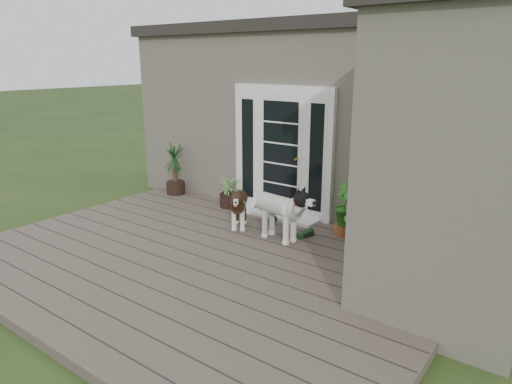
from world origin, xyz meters
The scene contains 17 objects.
deck centered at (0.00, 0.40, 0.06)m, with size 6.20×4.60×0.12m, color #6B5B4C.
house_main centered at (0.00, 4.65, 1.55)m, with size 7.40×4.00×3.10m, color #665E54.
roof_main centered at (0.00, 4.65, 3.20)m, with size 7.60×4.20×0.20m, color #2D2826.
house_wing centered at (2.90, 1.50, 1.55)m, with size 1.60×2.40×3.10m, color #665E54.
roof_wing centered at (2.90, 1.50, 3.20)m, with size 1.80×2.60×0.20m, color #2D2826.
door_unit centered at (-0.20, 2.60, 1.19)m, with size 1.90×0.14×2.15m, color white.
door_step centered at (-0.20, 2.40, 0.14)m, with size 1.60×0.40×0.05m, color white.
brindle_dog centered at (-0.32, 1.61, 0.42)m, with size 0.31×0.73×0.61m, color #352213, non-canonical shape.
white_dog centered at (0.48, 1.54, 0.50)m, with size 0.39×0.91×0.76m, color white, non-canonical shape.
spider_plant centered at (-1.12, 2.34, 0.45)m, with size 0.62×0.62×0.66m, color #7A9C60, non-canonical shape.
yucca centered at (-2.52, 2.35, 0.61)m, with size 0.68×0.68×0.98m, color #113411, non-canonical shape.
herb_a centered at (1.43, 2.17, 0.42)m, with size 0.48×0.48×0.61m, color #2A601B.
herb_b centered at (1.13, 2.28, 0.41)m, with size 0.39×0.39×0.59m, color #205618.
herb_c centered at (2.37, 2.13, 0.43)m, with size 0.40×0.40×0.63m, color #164E16.
sapling centered at (1.69, 1.66, 0.95)m, with size 0.49×0.49×1.65m, color #205E1A, non-canonical shape.
clog_left centered at (-0.04, 2.10, 0.16)m, with size 0.12×0.27×0.08m, color #153618, non-canonical shape.
clog_right centered at (0.72, 1.87, 0.17)m, with size 0.15×0.32×0.10m, color #15361B, non-canonical shape.
Camera 1 is at (3.97, -3.72, 2.65)m, focal length 32.38 mm.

